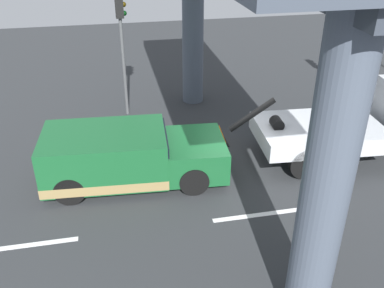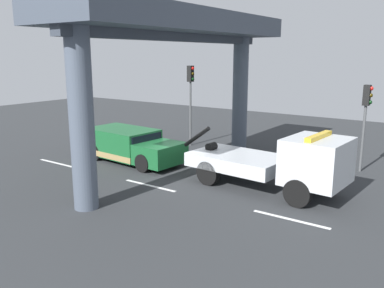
% 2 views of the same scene
% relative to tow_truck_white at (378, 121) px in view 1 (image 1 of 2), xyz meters
% --- Properties ---
extents(ground_plane, '(60.00, 40.00, 0.10)m').
position_rel_tow_truck_white_xyz_m(ground_plane, '(-4.63, 0.05, -1.25)').
color(ground_plane, '#2D3033').
extents(lane_stripe_west, '(2.60, 0.16, 0.01)m').
position_rel_tow_truck_white_xyz_m(lane_stripe_west, '(-10.63, -2.34, -1.20)').
color(lane_stripe_west, silver).
rests_on(lane_stripe_west, ground).
extents(lane_stripe_mid, '(2.60, 0.16, 0.01)m').
position_rel_tow_truck_white_xyz_m(lane_stripe_mid, '(-4.63, -2.34, -1.20)').
color(lane_stripe_mid, silver).
rests_on(lane_stripe_mid, ground).
extents(tow_truck_white, '(7.32, 2.78, 2.46)m').
position_rel_tow_truck_white_xyz_m(tow_truck_white, '(0.00, 0.00, 0.00)').
color(tow_truck_white, silver).
rests_on(tow_truck_white, ground).
extents(towed_van_green, '(5.33, 2.52, 1.58)m').
position_rel_tow_truck_white_xyz_m(towed_van_green, '(-7.95, 0.06, -0.42)').
color(towed_van_green, '#195B2D').
rests_on(towed_van_green, ground).
extents(traffic_light_near, '(0.39, 0.32, 4.61)m').
position_rel_tow_truck_white_xyz_m(traffic_light_near, '(-7.61, 4.75, 2.15)').
color(traffic_light_near, '#515456').
rests_on(traffic_light_near, ground).
extents(traffic_light_far, '(0.39, 0.32, 3.93)m').
position_rel_tow_truck_white_xyz_m(traffic_light_far, '(1.89, 4.75, 1.67)').
color(traffic_light_far, '#515456').
rests_on(traffic_light_far, ground).
extents(traffic_cone_orange, '(0.60, 0.60, 0.71)m').
position_rel_tow_truck_white_xyz_m(traffic_cone_orange, '(-4.74, 1.65, -0.86)').
color(traffic_cone_orange, orange).
rests_on(traffic_cone_orange, ground).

